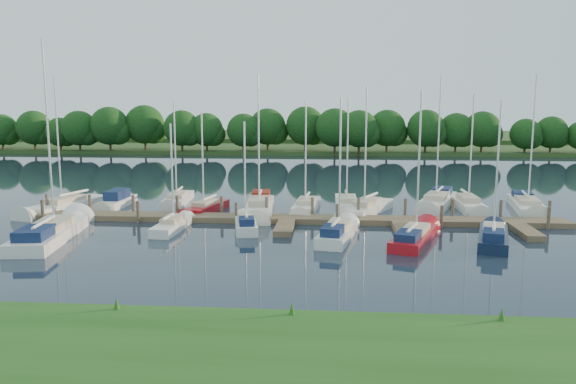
# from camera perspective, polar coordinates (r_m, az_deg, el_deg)

# --- Properties ---
(ground) EXTENTS (260.00, 260.00, 0.00)m
(ground) POSITION_cam_1_polar(r_m,az_deg,el_deg) (33.46, -1.09, -5.87)
(ground) COLOR #182231
(ground) RESTS_ON ground
(near_bank) EXTENTS (90.00, 10.00, 0.50)m
(near_bank) POSITION_cam_1_polar(r_m,az_deg,el_deg) (18.48, -6.21, -17.89)
(near_bank) COLOR #1E4D16
(near_bank) RESTS_ON ground
(dock) EXTENTS (40.00, 6.00, 0.40)m
(dock) POSITION_cam_1_polar(r_m,az_deg,el_deg) (40.49, -0.07, -2.95)
(dock) COLOR brown
(dock) RESTS_ON ground
(mooring_pilings) EXTENTS (38.24, 2.84, 2.00)m
(mooring_pilings) POSITION_cam_1_polar(r_m,az_deg,el_deg) (41.51, 0.05, -2.09)
(mooring_pilings) COLOR #473D33
(mooring_pilings) RESTS_ON ground
(far_shore) EXTENTS (180.00, 30.00, 0.60)m
(far_shore) POSITION_cam_1_polar(r_m,az_deg,el_deg) (107.54, 2.85, 4.59)
(far_shore) COLOR #263F18
(far_shore) RESTS_ON ground
(distant_hill) EXTENTS (220.00, 40.00, 1.40)m
(distant_hill) POSITION_cam_1_polar(r_m,az_deg,el_deg) (132.45, 3.18, 5.59)
(distant_hill) COLOR #365625
(distant_hill) RESTS_ON ground
(treeline) EXTENTS (145.38, 10.41, 8.28)m
(treeline) POSITION_cam_1_polar(r_m,az_deg,el_deg) (94.80, 2.85, 6.29)
(treeline) COLOR #38281C
(treeline) RESTS_ON ground
(sailboat_n_0) EXTENTS (4.05, 8.66, 11.01)m
(sailboat_n_0) POSITION_cam_1_polar(r_m,az_deg,el_deg) (48.73, -21.75, -1.46)
(sailboat_n_0) COLOR white
(sailboat_n_0) RESTS_ON ground
(motorboat) EXTENTS (1.78, 5.65, 1.75)m
(motorboat) POSITION_cam_1_polar(r_m,az_deg,el_deg) (49.24, -17.04, -1.01)
(motorboat) COLOR white
(motorboat) RESTS_ON ground
(sailboat_n_2) EXTENTS (2.21, 7.37, 9.34)m
(sailboat_n_2) POSITION_cam_1_polar(r_m,az_deg,el_deg) (49.33, -11.18, -0.87)
(sailboat_n_2) COLOR white
(sailboat_n_2) RESTS_ON ground
(sailboat_n_3) EXTENTS (2.78, 6.48, 8.28)m
(sailboat_n_3) POSITION_cam_1_polar(r_m,az_deg,el_deg) (45.01, -8.42, -1.74)
(sailboat_n_3) COLOR #AB0F18
(sailboat_n_3) RESTS_ON ground
(sailboat_n_4) EXTENTS (2.64, 8.76, 11.24)m
(sailboat_n_4) POSITION_cam_1_polar(r_m,az_deg,el_deg) (44.38, -2.90, -1.71)
(sailboat_n_4) COLOR white
(sailboat_n_4) RESTS_ON ground
(sailboat_n_5) EXTENTS (2.15, 7.17, 9.14)m
(sailboat_n_5) POSITION_cam_1_polar(r_m,az_deg,el_deg) (45.27, 1.82, -1.58)
(sailboat_n_5) COLOR white
(sailboat_n_5) RESTS_ON ground
(sailboat_n_6) EXTENTS (1.83, 7.43, 9.47)m
(sailboat_n_6) POSITION_cam_1_polar(r_m,az_deg,el_deg) (46.74, 5.96, -1.30)
(sailboat_n_6) COLOR white
(sailboat_n_6) RESTS_ON ground
(sailboat_n_7) EXTENTS (4.61, 7.80, 10.29)m
(sailboat_n_7) POSITION_cam_1_polar(r_m,az_deg,el_deg) (44.40, 7.89, -1.86)
(sailboat_n_7) COLOR white
(sailboat_n_7) RESTS_ON ground
(sailboat_n_8) EXTENTS (4.57, 8.87, 11.33)m
(sailboat_n_8) POSITION_cam_1_polar(r_m,az_deg,el_deg) (48.89, 14.88, -1.02)
(sailboat_n_8) COLOR white
(sailboat_n_8) RESTS_ON ground
(sailboat_n_9) EXTENTS (1.88, 7.50, 9.72)m
(sailboat_n_9) POSITION_cam_1_polar(r_m,az_deg,el_deg) (48.25, 17.77, -1.34)
(sailboat_n_9) COLOR white
(sailboat_n_9) RESTS_ON ground
(sailboat_n_10) EXTENTS (3.29, 9.00, 11.18)m
(sailboat_n_10) POSITION_cam_1_polar(r_m,az_deg,el_deg) (49.76, 23.11, -1.30)
(sailboat_n_10) COLOR white
(sailboat_n_10) RESTS_ON ground
(sailboat_s_0) EXTENTS (3.62, 10.36, 12.95)m
(sailboat_s_0) POSITION_cam_1_polar(r_m,az_deg,el_deg) (39.03, -22.84, -3.93)
(sailboat_s_0) COLOR white
(sailboat_s_0) RESTS_ON ground
(sailboat_s_1) EXTENTS (1.65, 5.83, 7.59)m
(sailboat_s_1) POSITION_cam_1_polar(r_m,az_deg,el_deg) (39.22, -11.65, -3.42)
(sailboat_s_1) COLOR white
(sailboat_s_1) RESTS_ON ground
(sailboat_s_2) EXTENTS (2.36, 5.96, 7.72)m
(sailboat_s_2) POSITION_cam_1_polar(r_m,az_deg,el_deg) (38.87, -4.32, -3.30)
(sailboat_s_2) COLOR white
(sailboat_s_2) RESTS_ON ground
(sailboat_s_3) EXTENTS (2.81, 7.26, 9.31)m
(sailboat_s_3) POSITION_cam_1_polar(r_m,az_deg,el_deg) (36.17, 5.09, -4.24)
(sailboat_s_3) COLOR white
(sailboat_s_3) RESTS_ON ground
(sailboat_s_4) EXTENTS (3.88, 7.58, 9.66)m
(sailboat_s_4) POSITION_cam_1_polar(r_m,az_deg,el_deg) (36.10, 12.78, -4.48)
(sailboat_s_4) COLOR #AB0F18
(sailboat_s_4) RESTS_ON ground
(sailboat_s_5) EXTENTS (3.24, 7.11, 9.16)m
(sailboat_s_5) POSITION_cam_1_polar(r_m,az_deg,el_deg) (37.13, 20.13, -4.41)
(sailboat_s_5) COLOR #0F1A32
(sailboat_s_5) RESTS_ON ground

